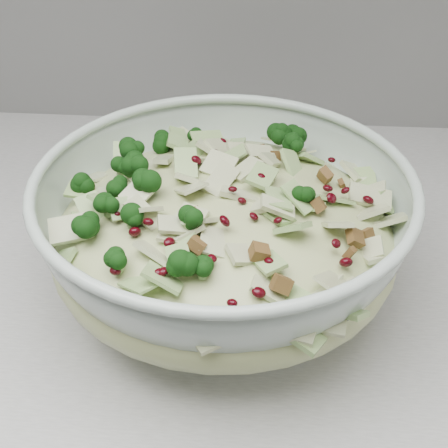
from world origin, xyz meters
The scene contains 2 objects.
mixing_bowl centered at (0.35, 1.60, 0.97)m, with size 0.40×0.40×0.14m.
salad centered at (0.35, 1.60, 0.99)m, with size 0.36×0.36×0.14m.
Camera 1 is at (0.39, 1.15, 1.32)m, focal length 50.00 mm.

